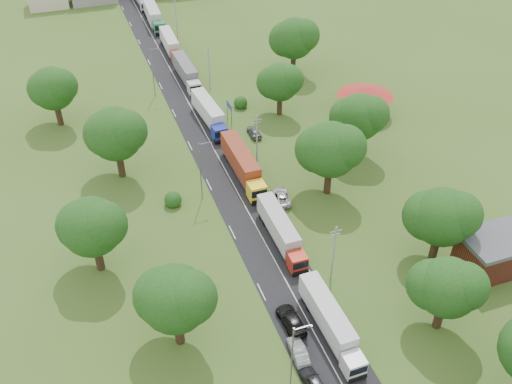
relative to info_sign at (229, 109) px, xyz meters
name	(u,v)px	position (x,y,z in m)	size (l,w,h in m)	color
ground	(271,254)	(-5.20, -35.00, -3.00)	(260.00, 260.00, 0.00)	#3C541C
road	(227,173)	(-5.20, -15.00, -3.00)	(8.00, 200.00, 0.04)	black
info_sign	(229,109)	(0.00, 0.00, 0.00)	(0.12, 3.10, 4.10)	slate
pole_1	(334,253)	(0.30, -42.00, 1.68)	(1.60, 0.24, 9.00)	gray
pole_2	(257,139)	(0.30, -14.00, 1.68)	(1.60, 0.24, 9.00)	gray
pole_3	(209,68)	(0.30, 14.00, 1.68)	(1.60, 0.24, 9.00)	gray
pole_4	(176,19)	(0.30, 42.00, 1.68)	(1.60, 0.24, 9.00)	gray
lamp_0	(293,356)	(-10.55, -55.00, 2.55)	(2.03, 0.22, 10.00)	slate
lamp_1	(201,168)	(-10.55, -20.00, 2.55)	(2.03, 0.22, 10.00)	slate
lamp_2	(153,70)	(-10.55, 15.00, 2.55)	(2.03, 0.22, 10.00)	slate
tree_2	(447,286)	(8.79, -52.86, 3.59)	(8.00, 8.00, 10.10)	#382616
tree_3	(442,216)	(14.79, -42.84, 4.22)	(8.80, 8.80, 11.07)	#382616
tree_4	(330,149)	(7.79, -24.83, 4.85)	(9.60, 9.60, 12.05)	#382616
tree_5	(359,117)	(16.79, -16.84, 4.22)	(8.80, 8.80, 11.07)	#382616
tree_6	(280,82)	(9.79, 0.14, 3.59)	(8.00, 8.00, 10.10)	#382616
tree_7	(294,38)	(18.79, 15.17, 4.85)	(9.60, 9.60, 12.05)	#382616
tree_10	(175,298)	(-20.21, -44.84, 4.22)	(8.80, 8.80, 11.07)	#382616
tree_11	(92,226)	(-27.21, -29.84, 4.22)	(8.80, 8.80, 11.07)	#382616
tree_12	(115,133)	(-21.21, -9.83, 4.85)	(9.60, 9.60, 12.05)	#382616
tree_13	(52,88)	(-29.21, 10.16, 4.22)	(8.80, 8.80, 11.07)	#382616
house_brick	(493,253)	(20.80, -47.00, -0.35)	(8.60, 6.60, 5.20)	maroon
house_cream	(365,96)	(24.80, -5.00, 0.64)	(10.08, 10.08, 5.80)	beige
truck_0	(330,321)	(-3.54, -49.60, -1.01)	(2.43, 13.56, 3.76)	silver
truck_1	(281,230)	(-3.08, -33.00, -1.00)	(2.37, 13.62, 3.78)	#A82313
truck_2	(242,164)	(-3.02, -16.45, -0.73)	(2.74, 15.42, 4.27)	yellow
truck_3	(209,113)	(-3.46, 1.13, -0.88)	(3.24, 14.46, 3.99)	navy
truck_4	(186,72)	(-3.22, 19.09, -0.88)	(2.70, 14.42, 3.99)	silver
truck_5	(170,44)	(-3.04, 34.44, -0.94)	(2.70, 14.05, 3.89)	#9E2E18
truck_6	(153,15)	(-3.19, 52.67, -0.68)	(3.24, 15.82, 4.37)	#266741
car_lane_front	(314,383)	(-8.20, -55.60, -2.25)	(1.77, 4.39, 1.49)	black
car_lane_mid	(298,351)	(-8.20, -51.30, -2.30)	(1.49, 4.28, 1.41)	gray
car_lane_rear	(291,320)	(-7.26, -47.00, -2.22)	(2.20, 5.42, 1.57)	black
car_verge_near	(281,196)	(0.40, -24.48, -2.28)	(2.40, 5.21, 1.45)	#B2B2B2
car_verge_far	(254,132)	(2.80, -5.56, -2.27)	(1.73, 4.31, 1.47)	#53545A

